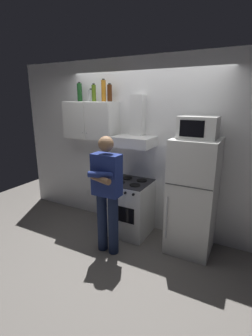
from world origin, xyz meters
TOP-DOWN VIEW (x-y plane):
  - ground_plane at (0.00, 0.00)m, footprint 7.00×7.00m
  - back_wall_tiled at (0.00, 0.60)m, footprint 4.80×0.10m
  - upper_cabinet at (-0.85, 0.37)m, footprint 0.90×0.37m
  - stove_oven at (-0.05, 0.25)m, footprint 0.60×0.62m
  - range_hood at (-0.05, 0.38)m, footprint 0.60×0.44m
  - refrigerator at (0.90, 0.25)m, footprint 0.60×0.62m
  - microwave at (0.90, 0.27)m, footprint 0.48×0.37m
  - person_standing at (-0.10, -0.36)m, footprint 0.38×0.33m
  - bottle_rum_dark at (-0.51, 0.41)m, footprint 0.07×0.07m
  - bottle_canister_steel at (-0.84, 0.40)m, footprint 0.08×0.08m
  - bottle_liquor_amber at (-0.59, 0.38)m, footprint 0.07×0.07m
  - bottle_wine_green at (-1.08, 0.40)m, footprint 0.08×0.08m
  - bottle_olive_oil at (-0.75, 0.34)m, footprint 0.07×0.07m

SIDE VIEW (x-z plane):
  - ground_plane at x=0.00m, z-range 0.00..0.00m
  - stove_oven at x=-0.05m, z-range 0.00..0.87m
  - refrigerator at x=0.90m, z-range 0.00..1.60m
  - person_standing at x=-0.10m, z-range 0.08..1.72m
  - back_wall_tiled at x=0.00m, z-range 0.00..2.70m
  - range_hood at x=-0.05m, z-range 1.22..1.97m
  - microwave at x=0.90m, z-range 1.60..1.88m
  - upper_cabinet at x=-0.85m, z-range 1.45..2.05m
  - bottle_canister_steel at x=-0.84m, z-range 2.04..2.24m
  - bottle_olive_oil at x=-0.75m, z-range 2.04..2.31m
  - bottle_rum_dark at x=-0.51m, z-range 2.04..2.31m
  - bottle_wine_green at x=-1.08m, z-range 2.04..2.35m
  - bottle_liquor_amber at x=-0.59m, z-range 2.04..2.38m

